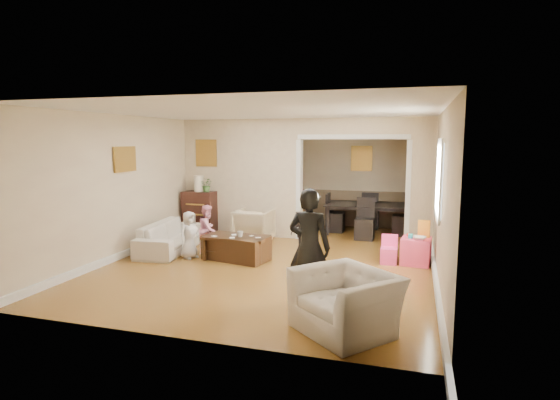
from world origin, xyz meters
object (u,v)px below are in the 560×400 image
(child_kneel_b, at_px, (208,229))
(coffee_table, at_px, (236,248))
(armchair_front, at_px, (346,302))
(table_lamp, at_px, (199,183))
(sofa, at_px, (172,236))
(adult_person, at_px, (309,247))
(coffee_cup, at_px, (240,234))
(dresser, at_px, (200,213))
(cyan_cup, at_px, (410,236))
(armchair_back, at_px, (254,226))
(child_toddler, at_px, (303,233))
(play_table, at_px, (416,251))
(dining_table, at_px, (368,219))
(child_kneel_a, at_px, (190,235))

(child_kneel_b, bearing_deg, coffee_table, -121.30)
(armchair_front, xyz_separation_m, table_lamp, (-3.98, 4.29, 0.83))
(sofa, height_order, child_kneel_b, child_kneel_b)
(adult_person, bearing_deg, coffee_cup, -38.90)
(dresser, height_order, cyan_cup, dresser)
(table_lamp, bearing_deg, coffee_cup, -46.77)
(armchair_back, xyz_separation_m, armchair_front, (2.54, -3.94, -0.01))
(coffee_table, xyz_separation_m, child_toddler, (1.05, 0.75, 0.18))
(coffee_table, relative_size, child_kneel_b, 1.25)
(coffee_cup, height_order, play_table, coffee_cup)
(play_table, bearing_deg, armchair_front, -103.60)
(adult_person, bearing_deg, child_kneel_b, -32.88)
(armchair_front, relative_size, dining_table, 0.54)
(armchair_front, bearing_deg, table_lamp, 173.54)
(coffee_cup, bearing_deg, child_toddler, 40.10)
(coffee_cup, bearing_deg, dining_table, 57.59)
(armchair_back, xyz_separation_m, play_table, (3.29, -0.82, -0.12))
(table_lamp, distance_m, adult_person, 4.97)
(armchair_front, distance_m, adult_person, 1.00)
(dining_table, xyz_separation_m, adult_person, (-0.27, -4.81, 0.43))
(play_table, bearing_deg, dining_table, 114.27)
(coffee_cup, bearing_deg, child_kneel_b, 156.37)
(coffee_cup, distance_m, child_kneel_b, 0.87)
(armchair_back, bearing_deg, coffee_table, 98.06)
(armchair_front, height_order, dresser, dresser)
(armchair_front, bearing_deg, sofa, -175.37)
(table_lamp, bearing_deg, child_toddler, -21.18)
(play_table, bearing_deg, cyan_cup, -153.43)
(sofa, height_order, armchair_front, armchair_front)
(dining_table, relative_size, child_kneel_a, 2.24)
(sofa, xyz_separation_m, dresser, (-0.16, 1.51, 0.22))
(child_kneel_b, distance_m, child_toddler, 1.81)
(play_table, height_order, cyan_cup, cyan_cup)
(armchair_front, height_order, coffee_cup, armchair_front)
(armchair_front, distance_m, play_table, 3.21)
(cyan_cup, bearing_deg, dresser, 165.26)
(coffee_cup, bearing_deg, coffee_table, 153.43)
(dresser, xyz_separation_m, dining_table, (3.66, 1.21, -0.15))
(armchair_back, relative_size, table_lamp, 2.12)
(child_toddler, bearing_deg, play_table, 148.24)
(play_table, bearing_deg, table_lamp, 166.13)
(armchair_front, relative_size, child_kneel_a, 1.21)
(coffee_table, distance_m, dining_table, 3.62)
(coffee_cup, bearing_deg, play_table, 12.53)
(table_lamp, bearing_deg, sofa, -84.06)
(armchair_back, relative_size, play_table, 1.59)
(child_kneel_a, bearing_deg, dining_table, -20.61)
(adult_person, bearing_deg, armchair_front, 137.98)
(sofa, xyz_separation_m, play_table, (4.58, 0.34, -0.04))
(child_toddler, bearing_deg, armchair_back, -57.19)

